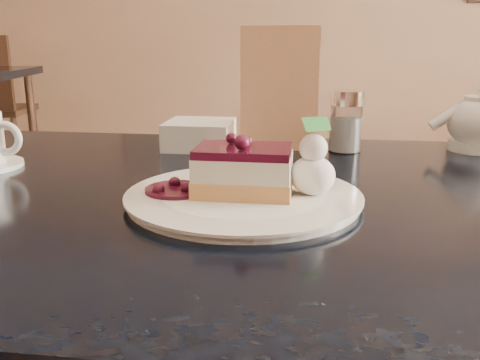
{
  "coord_description": "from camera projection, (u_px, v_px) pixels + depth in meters",
  "views": [
    {
      "loc": [
        -0.17,
        -0.36,
        1.03
      ],
      "look_at": [
        -0.21,
        0.27,
        0.86
      ],
      "focal_mm": 40.0,
      "sensor_mm": 36.0,
      "label": 1
    }
  ],
  "objects": [
    {
      "name": "main_table",
      "position": [
        248.0,
        245.0,
        0.8
      ],
      "size": [
        1.36,
        0.96,
        0.81
      ],
      "rotation": [
        0.0,
        0.0,
        -0.07
      ],
      "color": "black",
      "rests_on": "ground"
    },
    {
      "name": "dessert_plate",
      "position": [
        243.0,
        198.0,
        0.73
      ],
      "size": [
        0.31,
        0.31,
        0.01
      ],
      "primitive_type": "cylinder",
      "color": "white",
      "rests_on": "main_table"
    },
    {
      "name": "cheesecake_slice",
      "position": [
        244.0,
        171.0,
        0.72
      ],
      "size": [
        0.14,
        0.1,
        0.06
      ],
      "rotation": [
        0.0,
        0.0,
        -0.07
      ],
      "color": "#DA8A4B",
      "rests_on": "dessert_plate"
    },
    {
      "name": "whipped_cream",
      "position": [
        312.0,
        175.0,
        0.72
      ],
      "size": [
        0.06,
        0.06,
        0.05
      ],
      "color": "white",
      "rests_on": "dessert_plate"
    },
    {
      "name": "berry_sauce",
      "position": [
        177.0,
        190.0,
        0.73
      ],
      "size": [
        0.09,
        0.09,
        0.01
      ],
      "primitive_type": "cylinder",
      "color": "#3B051D",
      "rests_on": "dessert_plate"
    },
    {
      "name": "menu_card",
      "position": [
        280.0,
        89.0,
        1.04
      ],
      "size": [
        0.15,
        0.04,
        0.24
      ],
      "primitive_type": "cube",
      "rotation": [
        0.0,
        0.0,
        -0.07
      ],
      "color": "#FFDEB7",
      "rests_on": "main_table"
    },
    {
      "name": "sugar_shaker",
      "position": [
        346.0,
        121.0,
        1.03
      ],
      "size": [
        0.06,
        0.06,
        0.12
      ],
      "color": "white",
      "rests_on": "main_table"
    },
    {
      "name": "napkin_stack",
      "position": [
        200.0,
        135.0,
        1.08
      ],
      "size": [
        0.14,
        0.14,
        0.05
      ],
      "primitive_type": "cube",
      "rotation": [
        0.0,
        0.0,
        -0.07
      ],
      "color": "white",
      "rests_on": "main_table"
    }
  ]
}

